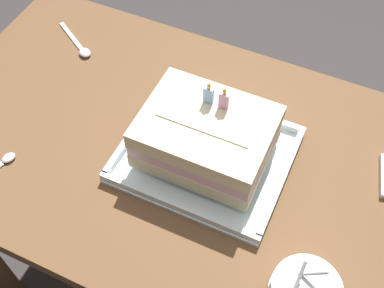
% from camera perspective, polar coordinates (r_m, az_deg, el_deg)
% --- Properties ---
extents(ground_plane, '(8.00, 8.00, 0.00)m').
position_cam_1_polar(ground_plane, '(1.67, -0.99, -15.64)').
color(ground_plane, '#383333').
extents(dining_table, '(1.08, 0.65, 0.75)m').
position_cam_1_polar(dining_table, '(1.10, -1.45, -4.34)').
color(dining_table, brown).
rests_on(dining_table, ground_plane).
extents(foil_tray, '(0.32, 0.27, 0.02)m').
position_cam_1_polar(foil_tray, '(0.98, 1.63, -1.32)').
color(foil_tray, silver).
rests_on(foil_tray, dining_table).
extents(birthday_cake, '(0.24, 0.18, 0.15)m').
position_cam_1_polar(birthday_cake, '(0.93, 1.72, 1.00)').
color(birthday_cake, beige).
rests_on(birthday_cake, foil_tray).
extents(serving_spoon_by_bowls, '(0.13, 0.09, 0.01)m').
position_cam_1_polar(serving_spoon_by_bowls, '(1.21, -12.59, 10.67)').
color(serving_spoon_by_bowls, silver).
rests_on(serving_spoon_by_bowls, dining_table).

